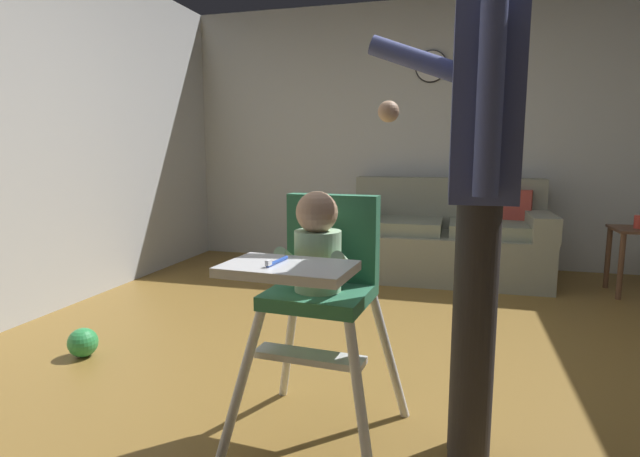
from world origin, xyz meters
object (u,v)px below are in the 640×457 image
(couch, at_px, (446,239))
(wall_clock, at_px, (431,66))
(toy_ball, at_px, (83,342))
(high_chair, at_px, (320,270))
(adult_standing, at_px, (478,186))
(sippy_cup, at_px, (639,222))
(side_table, at_px, (640,247))

(couch, relative_size, wall_clock, 5.67)
(couch, height_order, toy_ball, couch)
(wall_clock, bearing_deg, toy_ball, -119.90)
(wall_clock, bearing_deg, high_chair, -93.36)
(couch, distance_m, adult_standing, 2.85)
(toy_ball, bearing_deg, adult_standing, -11.69)
(sippy_cup, bearing_deg, high_chair, -125.47)
(high_chair, bearing_deg, adult_standing, 95.65)
(side_table, bearing_deg, couch, 170.88)
(side_table, height_order, wall_clock, wall_clock)
(adult_standing, height_order, side_table, adult_standing)
(high_chair, height_order, sippy_cup, high_chair)
(high_chair, xyz_separation_m, sippy_cup, (1.82, 2.55, -0.09))
(couch, bearing_deg, wall_clock, -156.60)
(couch, height_order, high_chair, high_chair)
(adult_standing, xyz_separation_m, toy_ball, (-1.98, 0.41, -0.90))
(adult_standing, height_order, wall_clock, wall_clock)
(couch, xyz_separation_m, sippy_cup, (1.42, -0.23, 0.24))
(high_chair, bearing_deg, wall_clock, -178.87)
(adult_standing, bearing_deg, sippy_cup, -117.99)
(high_chair, relative_size, adult_standing, 0.56)
(toy_ball, xyz_separation_m, sippy_cup, (3.25, 2.13, 0.49))
(couch, distance_m, high_chair, 2.83)
(wall_clock, bearing_deg, adult_standing, -83.87)
(side_table, xyz_separation_m, sippy_cup, (-0.03, 0.00, 0.19))
(couch, relative_size, side_table, 3.27)
(sippy_cup, bearing_deg, side_table, -0.00)
(side_table, bearing_deg, toy_ball, -147.04)
(adult_standing, distance_m, toy_ball, 2.21)
(couch, bearing_deg, adult_standing, 2.94)
(couch, height_order, sippy_cup, couch)
(side_table, height_order, sippy_cup, sippy_cup)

